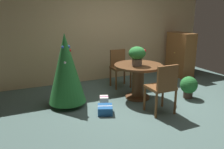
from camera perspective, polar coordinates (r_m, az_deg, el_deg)
name	(u,v)px	position (r m, az deg, el deg)	size (l,w,h in m)	color
ground_plane	(149,106)	(4.82, 8.95, -7.49)	(6.60, 6.60, 0.00)	#4C6660
back_wall_panel	(106,32)	(6.42, -1.46, 10.41)	(6.00, 0.10, 2.60)	tan
round_dining_table	(138,76)	(5.04, 6.37, -0.38)	(1.02, 1.02, 0.75)	brown
flower_vase	(137,54)	(4.84, 6.17, 4.90)	(0.35, 0.35, 0.40)	#665B51
wooden_chair_far	(119,66)	(5.81, 1.80, 2.20)	(0.44, 0.38, 0.92)	brown
wooden_chair_near	(163,86)	(4.33, 12.31, -2.69)	(0.46, 0.43, 0.94)	brown
holiday_tree	(66,68)	(4.62, -11.14, 1.46)	(0.74, 0.74, 1.45)	brown
gift_box_blue	(105,110)	(4.40, -1.70, -8.55)	(0.36, 0.38, 0.15)	#1E569E
gift_box_cream	(104,100)	(4.80, -1.95, -6.33)	(0.23, 0.25, 0.17)	silver
wooden_cabinet	(180,54)	(7.07, 16.29, 4.71)	(0.43, 0.82, 1.24)	brown
potted_plant	(189,86)	(5.34, 18.18, -2.65)	(0.37, 0.37, 0.48)	#4C382D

